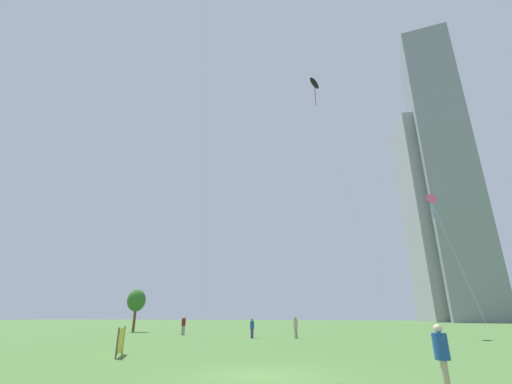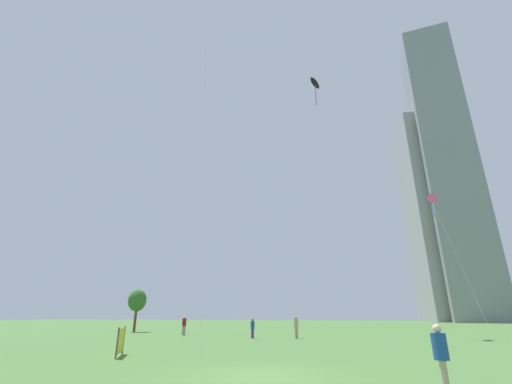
% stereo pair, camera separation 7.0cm
% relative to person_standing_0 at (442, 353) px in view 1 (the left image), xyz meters
% --- Properties ---
extents(ground, '(280.00, 280.00, 0.00)m').
position_rel_person_standing_0_xyz_m(ground, '(-5.24, 1.96, -0.99)').
color(ground, '#4C7538').
extents(person_standing_0, '(0.38, 0.38, 1.72)m').
position_rel_person_standing_0_xyz_m(person_standing_0, '(0.00, 0.00, 0.00)').
color(person_standing_0, tan).
rests_on(person_standing_0, ground).
extents(person_standing_1, '(0.42, 0.42, 1.87)m').
position_rel_person_standing_0_xyz_m(person_standing_1, '(-18.79, 24.71, 0.09)').
color(person_standing_1, gray).
rests_on(person_standing_1, ground).
extents(person_standing_3, '(0.37, 0.37, 1.65)m').
position_rel_person_standing_0_xyz_m(person_standing_3, '(-10.51, 21.21, -0.04)').
color(person_standing_3, '#593372').
rests_on(person_standing_3, ground).
extents(person_standing_4, '(0.40, 0.40, 1.81)m').
position_rel_person_standing_0_xyz_m(person_standing_4, '(-6.67, 21.96, 0.05)').
color(person_standing_4, tan).
rests_on(person_standing_4, ground).
extents(kite_flying_0, '(6.62, 6.46, 33.03)m').
position_rel_person_standing_0_xyz_m(kite_flying_0, '(-3.79, 29.69, 31.28)').
color(kite_flying_0, silver).
rests_on(kite_flying_0, ground).
extents(kite_flying_2, '(1.49, 11.86, 17.51)m').
position_rel_person_standing_0_xyz_m(kite_flying_2, '(10.35, 37.72, 15.78)').
color(kite_flying_2, silver).
rests_on(kite_flying_2, ground).
extents(park_tree_2, '(2.24, 2.24, 5.06)m').
position_rel_person_standing_0_xyz_m(park_tree_2, '(-27.67, 29.62, 2.68)').
color(park_tree_2, brown).
rests_on(park_tree_2, ground).
extents(distant_highrise_0, '(17.64, 24.28, 98.71)m').
position_rel_person_standing_0_xyz_m(distant_highrise_0, '(35.00, 106.86, 48.36)').
color(distant_highrise_0, gray).
rests_on(distant_highrise_0, ground).
extents(distant_highrise_1, '(21.96, 20.83, 69.84)m').
position_rel_person_standing_0_xyz_m(distant_highrise_1, '(32.97, 113.81, 33.93)').
color(distant_highrise_1, '#939399').
rests_on(distant_highrise_1, ground).
extents(event_banner, '(1.13, 2.16, 1.39)m').
position_rel_person_standing_0_xyz_m(event_banner, '(-13.53, 5.90, -0.26)').
color(event_banner, '#4C4C4C').
rests_on(event_banner, ground).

